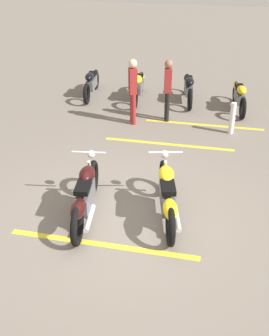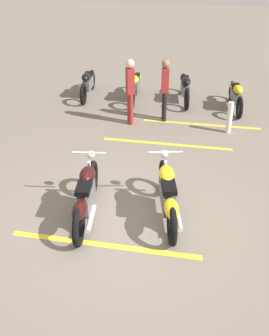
# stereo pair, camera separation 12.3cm
# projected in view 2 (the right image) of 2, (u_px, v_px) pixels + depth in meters

# --- Properties ---
(ground_plane) EXTENTS (60.00, 60.00, 0.00)m
(ground_plane) POSITION_uv_depth(u_px,v_px,m) (125.00, 219.00, 7.13)
(ground_plane) COLOR slate
(motorcycle_bright_foreground) EXTENTS (2.18, 0.82, 1.04)m
(motorcycle_bright_foreground) POSITION_uv_depth(u_px,v_px,m) (168.00, 195.00, 6.98)
(motorcycle_bright_foreground) COLOR black
(motorcycle_bright_foreground) RESTS_ON ground
(motorcycle_dark_foreground) EXTENTS (2.22, 0.71, 1.04)m
(motorcycle_dark_foreground) POSITION_uv_depth(u_px,v_px,m) (86.00, 196.00, 6.96)
(motorcycle_dark_foreground) COLOR black
(motorcycle_dark_foreground) RESTS_ON ground
(motorcycle_row_far_left) EXTENTS (2.08, 0.47, 0.79)m
(motorcycle_row_far_left) POSITION_uv_depth(u_px,v_px,m) (236.00, 95.00, 11.78)
(motorcycle_row_far_left) COLOR black
(motorcycle_row_far_left) RESTS_ON ground
(motorcycle_row_left) EXTENTS (2.17, 0.55, 0.82)m
(motorcycle_row_left) POSITION_uv_depth(u_px,v_px,m) (185.00, 87.00, 12.38)
(motorcycle_row_left) COLOR black
(motorcycle_row_left) RESTS_ON ground
(motorcycle_row_center) EXTENTS (2.21, 0.42, 0.83)m
(motorcycle_row_center) POSITION_uv_depth(u_px,v_px,m) (135.00, 85.00, 12.51)
(motorcycle_row_center) COLOR black
(motorcycle_row_center) RESTS_ON ground
(motorcycle_row_right) EXTENTS (2.17, 0.46, 0.82)m
(motorcycle_row_right) POSITION_uv_depth(u_px,v_px,m) (88.00, 82.00, 12.79)
(motorcycle_row_right) COLOR black
(motorcycle_row_right) RESTS_ON ground
(bystander_near_row) EXTENTS (0.31, 0.28, 1.76)m
(bystander_near_row) POSITION_uv_depth(u_px,v_px,m) (130.00, 89.00, 10.52)
(bystander_near_row) COLOR maroon
(bystander_near_row) RESTS_ON ground
(bystander_secondary) EXTENTS (0.28, 0.24, 1.69)m
(bystander_secondary) POSITION_uv_depth(u_px,v_px,m) (165.00, 87.00, 10.74)
(bystander_secondary) COLOR black
(bystander_secondary) RESTS_ON ground
(bollard_post) EXTENTS (0.14, 0.14, 0.83)m
(bollard_post) POSITION_uv_depth(u_px,v_px,m) (230.00, 118.00, 10.25)
(bollard_post) COLOR white
(bollard_post) RESTS_ON ground
(parking_stripe_near) EXTENTS (0.22, 3.20, 0.01)m
(parking_stripe_near) POSITION_uv_depth(u_px,v_px,m) (104.00, 245.00, 6.51)
(parking_stripe_near) COLOR yellow
(parking_stripe_near) RESTS_ON ground
(parking_stripe_mid) EXTENTS (0.22, 3.20, 0.01)m
(parking_stripe_mid) POSITION_uv_depth(u_px,v_px,m) (166.00, 144.00, 9.83)
(parking_stripe_mid) COLOR yellow
(parking_stripe_mid) RESTS_ON ground
(parking_stripe_far) EXTENTS (0.22, 3.20, 0.01)m
(parking_stripe_far) POSITION_uv_depth(u_px,v_px,m) (201.00, 124.00, 10.91)
(parking_stripe_far) COLOR yellow
(parking_stripe_far) RESTS_ON ground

